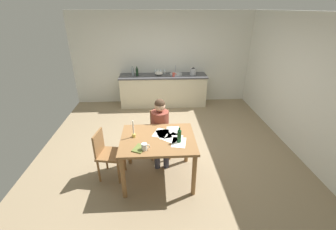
# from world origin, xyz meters

# --- Properties ---
(ground_plane) EXTENTS (5.20, 5.20, 0.04)m
(ground_plane) POSITION_xyz_m (0.00, 0.00, -0.02)
(ground_plane) COLOR #937F60
(wall_back) EXTENTS (5.20, 0.12, 2.60)m
(wall_back) POSITION_xyz_m (0.00, 2.60, 1.30)
(wall_back) COLOR silver
(wall_back) RESTS_ON ground
(wall_right) EXTENTS (0.12, 5.20, 2.60)m
(wall_right) POSITION_xyz_m (2.60, 0.00, 1.30)
(wall_right) COLOR silver
(wall_right) RESTS_ON ground
(kitchen_counter) EXTENTS (2.49, 0.64, 0.90)m
(kitchen_counter) POSITION_xyz_m (0.00, 2.24, 0.45)
(kitchen_counter) COLOR beige
(kitchen_counter) RESTS_ON ground
(dining_table) EXTENTS (1.18, 0.96, 0.78)m
(dining_table) POSITION_xyz_m (-0.20, -1.00, 0.67)
(dining_table) COLOR olive
(dining_table) RESTS_ON ground
(chair_at_table) EXTENTS (0.41, 0.41, 0.88)m
(chair_at_table) POSITION_xyz_m (-0.16, -0.27, 0.50)
(chair_at_table) COLOR olive
(chair_at_table) RESTS_ON ground
(person_seated) EXTENTS (0.33, 0.60, 1.19)m
(person_seated) POSITION_xyz_m (-0.15, -0.42, 0.68)
(person_seated) COLOR brown
(person_seated) RESTS_ON ground
(chair_side_empty) EXTENTS (0.46, 0.46, 0.85)m
(chair_side_empty) POSITION_xyz_m (-1.06, -0.90, 0.47)
(chair_side_empty) COLOR olive
(chair_side_empty) RESTS_ON ground
(coffee_mug) EXTENTS (0.13, 0.09, 0.11)m
(coffee_mug) POSITION_xyz_m (-0.40, -1.31, 0.83)
(coffee_mug) COLOR white
(coffee_mug) RESTS_ON dining_table
(candlestick) EXTENTS (0.06, 0.06, 0.29)m
(candlestick) POSITION_xyz_m (-0.59, -0.93, 0.86)
(candlestick) COLOR gold
(candlestick) RESTS_ON dining_table
(book_magazine) EXTENTS (0.23, 0.26, 0.02)m
(book_magazine) POSITION_xyz_m (-0.48, -1.28, 0.79)
(book_magazine) COLOR olive
(book_magazine) RESTS_ON dining_table
(paper_letter) EXTENTS (0.26, 0.33, 0.00)m
(paper_letter) POSITION_xyz_m (0.12, -1.14, 0.78)
(paper_letter) COLOR white
(paper_letter) RESTS_ON dining_table
(paper_bill) EXTENTS (0.35, 0.36, 0.00)m
(paper_bill) POSITION_xyz_m (0.03, -1.00, 0.78)
(paper_bill) COLOR white
(paper_bill) RESTS_ON dining_table
(paper_envelope) EXTENTS (0.21, 0.30, 0.00)m
(paper_envelope) POSITION_xyz_m (0.06, -0.77, 0.78)
(paper_envelope) COLOR white
(paper_envelope) RESTS_ON dining_table
(paper_receipt) EXTENTS (0.27, 0.34, 0.00)m
(paper_receipt) POSITION_xyz_m (-0.11, -0.87, 0.78)
(paper_receipt) COLOR white
(paper_receipt) RESTS_ON dining_table
(paper_notice) EXTENTS (0.30, 0.35, 0.00)m
(paper_notice) POSITION_xyz_m (-0.15, -0.83, 0.78)
(paper_notice) COLOR white
(paper_notice) RESTS_ON dining_table
(wine_bottle_on_table) EXTENTS (0.06, 0.06, 0.25)m
(wine_bottle_on_table) POSITION_xyz_m (0.12, -1.12, 0.89)
(wine_bottle_on_table) COLOR #194C23
(wine_bottle_on_table) RESTS_ON dining_table
(sink_unit) EXTENTS (0.36, 0.36, 0.24)m
(sink_unit) POSITION_xyz_m (0.37, 2.24, 0.92)
(sink_unit) COLOR #B2B7BC
(sink_unit) RESTS_ON kitchen_counter
(bottle_oil) EXTENTS (0.08, 0.08, 0.27)m
(bottle_oil) POSITION_xyz_m (-0.86, 2.25, 1.02)
(bottle_oil) COLOR #8C999E
(bottle_oil) RESTS_ON kitchen_counter
(bottle_vinegar) EXTENTS (0.07, 0.07, 0.26)m
(bottle_vinegar) POSITION_xyz_m (-0.74, 2.22, 1.01)
(bottle_vinegar) COLOR black
(bottle_vinegar) RESTS_ON kitchen_counter
(mixing_bowl) EXTENTS (0.22, 0.22, 0.10)m
(mixing_bowl) POSITION_xyz_m (-0.12, 2.27, 0.95)
(mixing_bowl) COLOR white
(mixing_bowl) RESTS_ON kitchen_counter
(stovetop_kettle) EXTENTS (0.18, 0.18, 0.22)m
(stovetop_kettle) POSITION_xyz_m (0.86, 2.24, 1.00)
(stovetop_kettle) COLOR #B7BABF
(stovetop_kettle) RESTS_ON kitchen_counter
(wine_glass_near_sink) EXTENTS (0.07, 0.07, 0.15)m
(wine_glass_near_sink) POSITION_xyz_m (0.05, 2.39, 1.01)
(wine_glass_near_sink) COLOR silver
(wine_glass_near_sink) RESTS_ON kitchen_counter
(wine_glass_by_kettle) EXTENTS (0.07, 0.07, 0.15)m
(wine_glass_by_kettle) POSITION_xyz_m (-0.07, 2.39, 1.01)
(wine_glass_by_kettle) COLOR silver
(wine_glass_by_kettle) RESTS_ON kitchen_counter
(wine_glass_back_left) EXTENTS (0.07, 0.07, 0.15)m
(wine_glass_back_left) POSITION_xyz_m (-0.15, 2.39, 1.01)
(wine_glass_back_left) COLOR silver
(wine_glass_back_left) RESTS_ON kitchen_counter
(wine_glass_back_right) EXTENTS (0.07, 0.07, 0.15)m
(wine_glass_back_right) POSITION_xyz_m (-0.22, 2.39, 1.01)
(wine_glass_back_right) COLOR silver
(wine_glass_back_right) RESTS_ON kitchen_counter
(teacup_on_counter) EXTENTS (0.11, 0.07, 0.11)m
(teacup_on_counter) POSITION_xyz_m (0.29, 2.09, 0.95)
(teacup_on_counter) COLOR #D84C3F
(teacup_on_counter) RESTS_ON kitchen_counter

